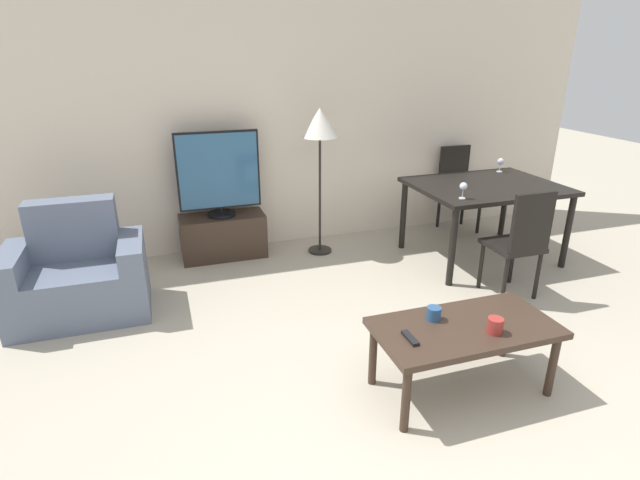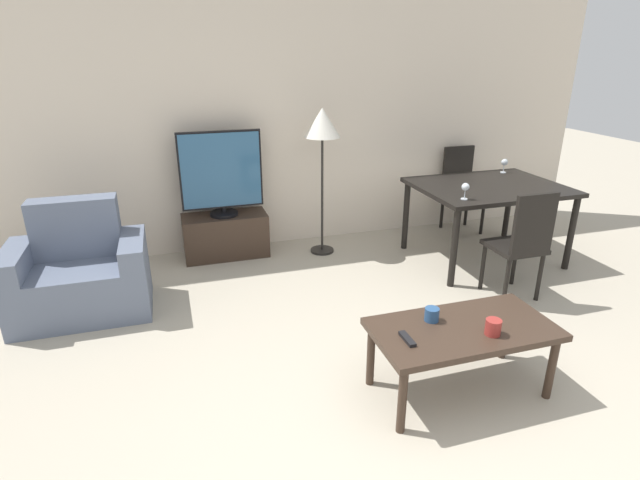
{
  "view_description": "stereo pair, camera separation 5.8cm",
  "coord_description": "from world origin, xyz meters",
  "px_view_note": "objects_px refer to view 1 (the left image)",
  "views": [
    {
      "loc": [
        -1.09,
        -1.6,
        2.0
      ],
      "look_at": [
        -0.02,
        1.68,
        0.65
      ],
      "focal_mm": 28.0,
      "sensor_mm": 36.0,
      "label": 1
    },
    {
      "loc": [
        -1.04,
        -1.61,
        2.0
      ],
      "look_at": [
        -0.02,
        1.68,
        0.65
      ],
      "focal_mm": 28.0,
      "sensor_mm": 36.0,
      "label": 2
    }
  ],
  "objects_px": {
    "remote_primary": "(410,338)",
    "tv": "(219,174)",
    "dining_chair_near": "(520,240)",
    "cup_white_near": "(495,326)",
    "wine_glass_left": "(463,187)",
    "wine_glass_center": "(501,162)",
    "armchair": "(78,277)",
    "tv_stand": "(223,236)",
    "cup_colored_far": "(434,313)",
    "coffee_table": "(464,333)",
    "dining_chair_far": "(457,184)",
    "floor_lamp": "(320,129)",
    "dining_table": "(485,192)"
  },
  "relations": [
    {
      "from": "wine_glass_center",
      "to": "wine_glass_left",
      "type": "bearing_deg",
      "value": -141.79
    },
    {
      "from": "dining_chair_near",
      "to": "wine_glass_center",
      "type": "xyz_separation_m",
      "value": [
        0.67,
        1.22,
        0.34
      ]
    },
    {
      "from": "cup_white_near",
      "to": "coffee_table",
      "type": "bearing_deg",
      "value": 131.55
    },
    {
      "from": "armchair",
      "to": "tv_stand",
      "type": "height_order",
      "value": "armchair"
    },
    {
      "from": "dining_chair_near",
      "to": "wine_glass_left",
      "type": "distance_m",
      "value": 0.65
    },
    {
      "from": "dining_table",
      "to": "remote_primary",
      "type": "height_order",
      "value": "dining_table"
    },
    {
      "from": "floor_lamp",
      "to": "remote_primary",
      "type": "xyz_separation_m",
      "value": [
        -0.26,
        -2.42,
        -0.79
      ]
    },
    {
      "from": "cup_white_near",
      "to": "wine_glass_center",
      "type": "bearing_deg",
      "value": 53.44
    },
    {
      "from": "dining_chair_far",
      "to": "cup_colored_far",
      "type": "relative_size",
      "value": 10.93
    },
    {
      "from": "tv",
      "to": "remote_primary",
      "type": "bearing_deg",
      "value": -74.99
    },
    {
      "from": "tv",
      "to": "dining_table",
      "type": "bearing_deg",
      "value": -18.51
    },
    {
      "from": "tv_stand",
      "to": "wine_glass_left",
      "type": "height_order",
      "value": "wine_glass_left"
    },
    {
      "from": "floor_lamp",
      "to": "wine_glass_center",
      "type": "xyz_separation_m",
      "value": [
        1.91,
        -0.25,
        -0.4
      ]
    },
    {
      "from": "tv_stand",
      "to": "dining_chair_near",
      "type": "distance_m",
      "value": 2.77
    },
    {
      "from": "armchair",
      "to": "dining_chair_far",
      "type": "bearing_deg",
      "value": 11.92
    },
    {
      "from": "coffee_table",
      "to": "remote_primary",
      "type": "bearing_deg",
      "value": -174.5
    },
    {
      "from": "cup_colored_far",
      "to": "coffee_table",
      "type": "bearing_deg",
      "value": -38.32
    },
    {
      "from": "remote_primary",
      "to": "cup_white_near",
      "type": "relative_size",
      "value": 1.6
    },
    {
      "from": "dining_table",
      "to": "floor_lamp",
      "type": "xyz_separation_m",
      "value": [
        -1.48,
        0.63,
        0.58
      ]
    },
    {
      "from": "dining_chair_far",
      "to": "remote_primary",
      "type": "distance_m",
      "value": 3.29
    },
    {
      "from": "wine_glass_left",
      "to": "wine_glass_center",
      "type": "relative_size",
      "value": 1.0
    },
    {
      "from": "cup_colored_far",
      "to": "wine_glass_left",
      "type": "height_order",
      "value": "wine_glass_left"
    },
    {
      "from": "armchair",
      "to": "dining_chair_far",
      "type": "xyz_separation_m",
      "value": [
        3.91,
        0.82,
        0.21
      ]
    },
    {
      "from": "coffee_table",
      "to": "floor_lamp",
      "type": "height_order",
      "value": "floor_lamp"
    },
    {
      "from": "floor_lamp",
      "to": "armchair",
      "type": "bearing_deg",
      "value": -164.21
    },
    {
      "from": "armchair",
      "to": "dining_chair_near",
      "type": "distance_m",
      "value": 3.54
    },
    {
      "from": "dining_chair_near",
      "to": "cup_white_near",
      "type": "height_order",
      "value": "dining_chair_near"
    },
    {
      "from": "tv_stand",
      "to": "cup_colored_far",
      "type": "relative_size",
      "value": 9.57
    },
    {
      "from": "dining_table",
      "to": "cup_white_near",
      "type": "relative_size",
      "value": 14.6
    },
    {
      "from": "cup_white_near",
      "to": "cup_colored_far",
      "type": "distance_m",
      "value": 0.35
    },
    {
      "from": "armchair",
      "to": "dining_chair_near",
      "type": "height_order",
      "value": "dining_chair_near"
    },
    {
      "from": "floor_lamp",
      "to": "remote_primary",
      "type": "bearing_deg",
      "value": -96.14
    },
    {
      "from": "tv_stand",
      "to": "floor_lamp",
      "type": "height_order",
      "value": "floor_lamp"
    },
    {
      "from": "dining_chair_far",
      "to": "remote_primary",
      "type": "bearing_deg",
      "value": -126.96
    },
    {
      "from": "wine_glass_center",
      "to": "armchair",
      "type": "bearing_deg",
      "value": -174.83
    },
    {
      "from": "dining_table",
      "to": "dining_chair_far",
      "type": "height_order",
      "value": "dining_chair_far"
    },
    {
      "from": "remote_primary",
      "to": "cup_colored_far",
      "type": "bearing_deg",
      "value": 33.06
    },
    {
      "from": "dining_table",
      "to": "coffee_table",
      "type": "bearing_deg",
      "value": -127.64
    },
    {
      "from": "wine_glass_center",
      "to": "remote_primary",
      "type": "bearing_deg",
      "value": -134.96
    },
    {
      "from": "tv",
      "to": "wine_glass_center",
      "type": "height_order",
      "value": "tv"
    },
    {
      "from": "armchair",
      "to": "coffee_table",
      "type": "height_order",
      "value": "armchair"
    },
    {
      "from": "dining_chair_near",
      "to": "dining_table",
      "type": "bearing_deg",
      "value": 74.07
    },
    {
      "from": "coffee_table",
      "to": "cup_colored_far",
      "type": "xyz_separation_m",
      "value": [
        -0.15,
        0.12,
        0.09
      ]
    },
    {
      "from": "tv_stand",
      "to": "cup_white_near",
      "type": "xyz_separation_m",
      "value": [
        1.19,
        -2.7,
        0.28
      ]
    },
    {
      "from": "dining_table",
      "to": "remote_primary",
      "type": "bearing_deg",
      "value": -134.14
    },
    {
      "from": "floor_lamp",
      "to": "wine_glass_left",
      "type": "bearing_deg",
      "value": -44.96
    },
    {
      "from": "floor_lamp",
      "to": "cup_colored_far",
      "type": "xyz_separation_m",
      "value": [
        -0.02,
        -2.27,
        -0.76
      ]
    },
    {
      "from": "wine_glass_left",
      "to": "wine_glass_center",
      "type": "xyz_separation_m",
      "value": [
        0.93,
        0.73,
        0.0
      ]
    },
    {
      "from": "dining_table",
      "to": "tv",
      "type": "bearing_deg",
      "value": 161.49
    },
    {
      "from": "remote_primary",
      "to": "tv",
      "type": "bearing_deg",
      "value": 105.01
    }
  ]
}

